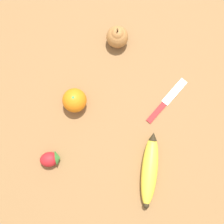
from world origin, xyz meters
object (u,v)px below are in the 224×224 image
(banana, at_px, (150,169))
(pear, at_px, (117,36))
(orange, at_px, (75,100))
(strawberry, at_px, (51,159))
(paring_knife, at_px, (165,102))

(banana, bearing_deg, pear, 19.89)
(orange, height_order, pear, pear)
(pear, distance_m, strawberry, 0.41)
(orange, distance_m, paring_knife, 0.27)
(banana, height_order, pear, pear)
(orange, distance_m, pear, 0.23)
(orange, xyz_separation_m, pear, (-0.23, -0.03, 0.00))
(strawberry, bearing_deg, paring_knife, 16.53)
(paring_knife, bearing_deg, banana, -63.78)
(banana, relative_size, paring_knife, 1.12)
(banana, xyz_separation_m, paring_knife, (-0.18, -0.08, -0.02))
(orange, relative_size, strawberry, 1.01)
(pear, relative_size, strawberry, 1.20)
(strawberry, bearing_deg, pear, 52.15)
(banana, xyz_separation_m, pear, (-0.24, -0.32, 0.01))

